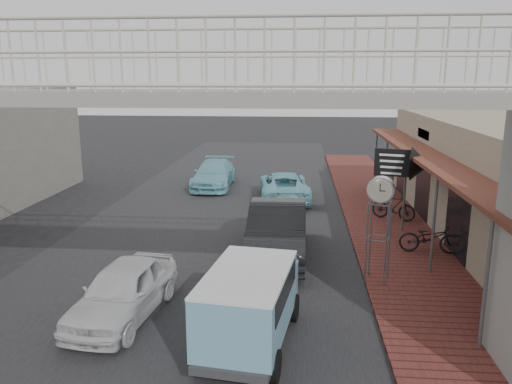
% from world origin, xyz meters
% --- Properties ---
extents(ground, '(120.00, 120.00, 0.00)m').
position_xyz_m(ground, '(0.00, 0.00, 0.00)').
color(ground, black).
rests_on(ground, ground).
extents(road_strip, '(10.00, 60.00, 0.01)m').
position_xyz_m(road_strip, '(0.00, 0.00, 0.01)').
color(road_strip, black).
rests_on(road_strip, ground).
extents(sidewalk, '(3.00, 40.00, 0.10)m').
position_xyz_m(sidewalk, '(6.50, 3.00, 0.05)').
color(sidewalk, brown).
rests_on(sidewalk, ground).
extents(footbridge, '(16.40, 2.40, 6.34)m').
position_xyz_m(footbridge, '(0.00, -4.00, 3.18)').
color(footbridge, gray).
rests_on(footbridge, ground).
extents(white_hatchback, '(1.95, 3.94, 1.29)m').
position_xyz_m(white_hatchback, '(-0.84, -2.15, 0.65)').
color(white_hatchback, silver).
rests_on(white_hatchback, ground).
extents(dark_sedan, '(1.76, 5.02, 1.65)m').
position_xyz_m(dark_sedan, '(2.53, 2.27, 0.83)').
color(dark_sedan, black).
rests_on(dark_sedan, ground).
extents(angkot_curb, '(2.56, 4.81, 1.29)m').
position_xyz_m(angkot_curb, '(2.50, 9.65, 0.64)').
color(angkot_curb, '#78C2D1').
rests_on(angkot_curb, ground).
extents(angkot_far, '(1.91, 4.61, 1.33)m').
position_xyz_m(angkot_far, '(-1.15, 12.09, 0.67)').
color(angkot_far, '#74B9C9').
rests_on(angkot_far, ground).
extents(angkot_van, '(2.01, 3.68, 1.72)m').
position_xyz_m(angkot_van, '(2.22, -3.20, 1.09)').
color(angkot_van, black).
rests_on(angkot_van, ground).
extents(motorcycle_near, '(1.90, 0.78, 0.97)m').
position_xyz_m(motorcycle_near, '(7.27, 2.69, 0.59)').
color(motorcycle_near, black).
rests_on(motorcycle_near, sidewalk).
extents(motorcycle_far, '(1.73, 1.26, 1.03)m').
position_xyz_m(motorcycle_far, '(6.82, 6.41, 0.62)').
color(motorcycle_far, black).
rests_on(motorcycle_far, sidewalk).
extents(street_clock, '(0.74, 0.69, 2.86)m').
position_xyz_m(street_clock, '(5.31, 0.33, 2.47)').
color(street_clock, '#59595B').
rests_on(street_clock, sidewalk).
extents(arrow_sign, '(1.90, 1.26, 3.14)m').
position_xyz_m(arrow_sign, '(7.05, 4.07, 2.64)').
color(arrow_sign, '#59595B').
rests_on(arrow_sign, sidewalk).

